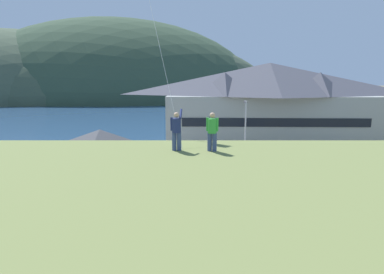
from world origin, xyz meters
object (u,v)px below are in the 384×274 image
at_px(parked_car_front_row_end, 338,163).
at_px(parked_car_mid_row_far, 17,170).
at_px(person_kite_flyer, 176,130).
at_px(person_companion, 211,130).
at_px(storage_shed_near_lot, 100,155).
at_px(parked_car_back_row_left, 39,190).
at_px(parked_car_back_row_right, 189,190).
at_px(moored_boat_wharfside, 178,127).
at_px(wharf_dock, 197,127).
at_px(parking_light_pole, 244,128).
at_px(harbor_lodge, 267,102).
at_px(parked_car_mid_row_near, 235,164).
at_px(parked_car_front_row_red, 310,193).
at_px(parked_car_mid_row_center, 183,166).

xyz_separation_m(parked_car_front_row_end, parked_car_mid_row_far, (-30.66, -2.07, 0.00)).
distance_m(person_kite_flyer, person_companion, 1.60).
distance_m(storage_shed_near_lot, parked_car_back_row_left, 6.19).
bearing_deg(parked_car_back_row_right, moored_boat_wharfside, 93.87).
bearing_deg(moored_boat_wharfside, storage_shed_near_lot, -102.81).
height_order(storage_shed_near_lot, wharf_dock, storage_shed_near_lot).
distance_m(wharf_dock, parked_car_back_row_right, 34.18).
height_order(parked_car_mid_row_far, person_companion, person_companion).
relative_size(parking_light_pole, person_companion, 3.95).
bearing_deg(harbor_lodge, parked_car_mid_row_near, -114.46).
bearing_deg(parked_car_front_row_red, parked_car_back_row_left, 178.36).
bearing_deg(parked_car_back_row_right, parked_car_mid_row_near, 57.05).
bearing_deg(parked_car_mid_row_far, parked_car_mid_row_center, 4.36).
relative_size(parked_car_mid_row_center, parking_light_pole, 0.62).
relative_size(storage_shed_near_lot, wharf_dock, 0.45).
xyz_separation_m(parked_car_mid_row_center, person_kite_flyer, (0.05, -15.07, 6.12)).
bearing_deg(parked_car_mid_row_far, parked_car_back_row_right, -18.03).
bearing_deg(moored_boat_wharfside, parked_car_front_row_red, -70.86).
bearing_deg(parking_light_pole, moored_boat_wharfside, 110.67).
bearing_deg(parked_car_front_row_end, parked_car_mid_row_near, -177.76).
height_order(harbor_lodge, storage_shed_near_lot, harbor_lodge).
distance_m(harbor_lodge, person_companion, 31.10).
xyz_separation_m(parked_car_back_row_right, parked_car_front_row_red, (9.01, -0.65, 0.00)).
distance_m(parking_light_pole, person_companion, 20.00).
bearing_deg(storage_shed_near_lot, parked_car_mid_row_center, 10.11).
xyz_separation_m(parked_car_front_row_end, person_kite_flyer, (-15.31, -15.98, 6.12)).
bearing_deg(moored_boat_wharfside, parked_car_front_row_end, -55.06).
relative_size(harbor_lodge, parked_car_front_row_red, 6.98).
bearing_deg(parked_car_front_row_end, parking_light_pole, 161.00).
xyz_separation_m(parked_car_mid_row_center, parked_car_mid_row_far, (-15.30, -1.17, 0.00)).
xyz_separation_m(wharf_dock, parking_light_pole, (4.67, -23.83, 3.72)).
relative_size(parked_car_back_row_left, person_companion, 2.46).
height_order(storage_shed_near_lot, parked_car_mid_row_far, storage_shed_near_lot).
bearing_deg(wharf_dock, parked_car_back_row_left, -110.13).
bearing_deg(parked_car_back_row_right, parked_car_mid_row_center, 95.44).
height_order(wharf_dock, parked_car_front_row_red, parked_car_front_row_red).
bearing_deg(parked_car_front_row_red, parking_light_pole, 106.13).
distance_m(parked_car_mid_row_near, person_kite_flyer, 17.47).
height_order(storage_shed_near_lot, parked_car_mid_row_center, storage_shed_near_lot).
xyz_separation_m(parked_car_front_row_red, parking_light_pole, (-3.17, 10.98, 3.01)).
xyz_separation_m(parked_car_front_row_red, parked_car_front_row_end, (5.75, 7.90, 0.00)).
distance_m(storage_shed_near_lot, parked_car_back_row_right, 9.66).
bearing_deg(person_kite_flyer, parked_car_back_row_left, 141.33).
height_order(wharf_dock, parked_car_front_row_end, parked_car_front_row_end).
relative_size(storage_shed_near_lot, parked_car_mid_row_center, 1.62).
relative_size(parked_car_mid_row_far, person_companion, 2.44).
bearing_deg(harbor_lodge, parked_car_front_row_red, -94.63).
distance_m(parked_car_mid_row_far, person_companion, 22.83).
bearing_deg(parking_light_pole, parked_car_front_row_red, -73.87).
bearing_deg(parked_car_back_row_left, parking_light_pole, 31.12).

